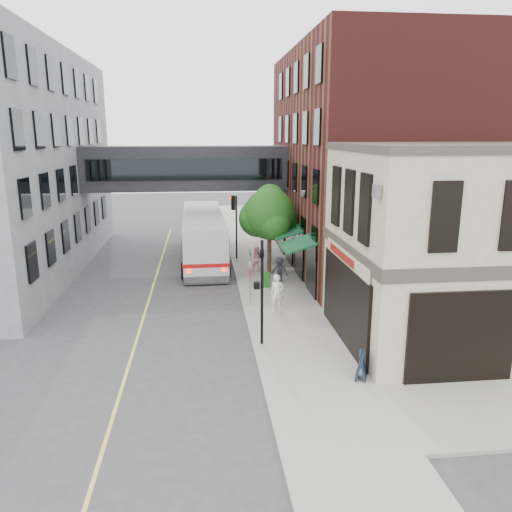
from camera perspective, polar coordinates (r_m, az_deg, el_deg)
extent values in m
plane|color=#38383A|center=(19.75, 0.20, -12.75)|extent=(120.00, 120.00, 0.00)
cube|color=gray|center=(32.99, 0.93, -1.58)|extent=(4.00, 60.00, 0.15)
cube|color=tan|center=(22.93, 22.56, 0.77)|extent=(10.00, 8.00, 8.15)
cube|color=#38332B|center=(22.91, 22.58, 0.95)|extent=(10.12, 8.12, 0.50)
cube|color=#38332B|center=(22.44, 23.57, 11.34)|extent=(10.12, 8.12, 0.30)
cube|color=black|center=(21.59, 10.09, -5.27)|extent=(0.14, 6.40, 3.40)
cube|color=black|center=(21.58, 9.99, -5.28)|extent=(0.04, 5.90, 3.00)
cube|color=maroon|center=(21.59, 9.72, 0.13)|extent=(0.03, 3.60, 0.32)
cube|color=#491816|center=(34.74, 14.19, 10.38)|extent=(12.00, 18.00, 14.00)
cube|color=#0D3C21|center=(32.25, 3.02, 3.38)|extent=(1.80, 13.00, 0.40)
cube|color=black|center=(35.64, -7.98, 9.93)|extent=(14.00, 3.00, 3.00)
cube|color=black|center=(34.10, -8.05, 9.76)|extent=(13.00, 0.08, 1.40)
cube|color=black|center=(37.19, -7.91, 10.09)|extent=(13.00, 0.08, 1.40)
cylinder|color=black|center=(20.72, 0.69, -4.27)|extent=(0.12, 0.12, 4.50)
cube|color=black|center=(20.59, 0.08, -3.36)|extent=(0.25, 0.22, 0.30)
imported|color=black|center=(20.23, 0.70, 0.72)|extent=(0.20, 0.16, 1.00)
cylinder|color=black|center=(35.23, -2.25, 3.28)|extent=(0.12, 0.12, 4.50)
cube|color=black|center=(35.15, -2.62, 3.83)|extent=(0.25, 0.22, 0.30)
cube|color=black|center=(34.94, -2.64, 6.10)|extent=(0.28, 0.28, 1.00)
sphere|color=#FF0C05|center=(34.88, -2.91, 6.66)|extent=(0.18, 0.18, 0.18)
cylinder|color=gray|center=(25.69, -0.66, -2.42)|extent=(0.08, 0.08, 3.00)
cube|color=white|center=(25.51, -0.71, -0.91)|extent=(0.03, 0.75, 0.22)
cube|color=#0C591E|center=(25.37, -0.71, 0.29)|extent=(0.03, 0.70, 0.18)
cube|color=#B20C0C|center=(25.64, -0.70, -1.99)|extent=(0.03, 0.30, 0.40)
cylinder|color=#382619|center=(31.69, 1.52, 0.52)|extent=(0.28, 0.28, 2.80)
sphere|color=#1A5215|center=(31.22, 1.55, 4.81)|extent=(3.20, 3.20, 3.20)
sphere|color=#1A5215|center=(31.89, 2.85, 4.26)|extent=(2.20, 2.20, 2.20)
sphere|color=#1A5215|center=(31.48, 0.21, 4.34)|extent=(2.40, 2.40, 2.40)
sphere|color=#1A5215|center=(31.71, 1.59, 6.41)|extent=(2.00, 2.00, 2.00)
cube|color=#D8CC4C|center=(29.09, -11.91, -4.16)|extent=(0.12, 40.00, 0.01)
cube|color=silver|center=(35.51, -6.02, 2.31)|extent=(2.95, 12.58, 3.16)
cube|color=black|center=(35.41, -6.04, 3.17)|extent=(3.01, 12.36, 1.14)
cube|color=#B20C0C|center=(35.62, -6.00, 1.45)|extent=(3.01, 12.60, 0.24)
cylinder|color=black|center=(31.35, -8.25, -1.66)|extent=(0.35, 1.10, 1.09)
cylinder|color=black|center=(31.41, -3.27, -1.51)|extent=(0.35, 1.10, 1.09)
cylinder|color=black|center=(39.82, -8.08, 1.66)|extent=(0.35, 1.10, 1.09)
cylinder|color=black|center=(39.87, -4.17, 1.78)|extent=(0.35, 1.10, 1.09)
imported|color=white|center=(24.98, 2.42, -4.24)|extent=(0.73, 0.51, 1.89)
imported|color=pink|center=(32.07, 0.13, -0.37)|extent=(0.89, 0.74, 1.65)
imported|color=black|center=(29.62, 2.71, -1.64)|extent=(1.19, 1.02, 1.59)
cube|color=#145A15|center=(29.01, 1.17, -2.72)|extent=(0.50, 0.46, 0.85)
cube|color=black|center=(18.86, 11.93, -12.15)|extent=(0.56, 0.68, 1.04)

